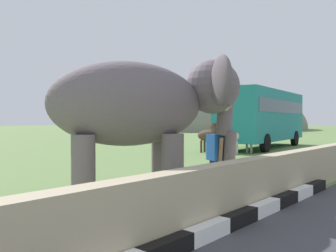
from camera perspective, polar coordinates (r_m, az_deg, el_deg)
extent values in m
cube|color=black|center=(4.63, -0.31, -19.23)|extent=(0.90, 0.20, 0.24)
cube|color=white|center=(5.31, 6.40, -16.59)|extent=(0.90, 0.20, 0.24)
cube|color=black|center=(6.04, 11.42, -14.42)|extent=(0.90, 0.20, 0.24)
cube|color=white|center=(6.81, 15.26, -12.66)|extent=(0.90, 0.20, 0.24)
cube|color=black|center=(7.61, 18.26, -11.22)|extent=(0.90, 0.20, 0.24)
cube|color=white|center=(8.43, 20.67, -10.04)|extent=(0.90, 0.20, 0.24)
cube|color=black|center=(9.27, 22.63, -9.06)|extent=(0.90, 0.20, 0.24)
cube|color=tan|center=(4.78, -2.27, -13.81)|extent=(28.00, 0.36, 1.00)
cylinder|color=slate|center=(7.83, -1.05, -6.32)|extent=(0.44, 0.44, 1.46)
cylinder|color=slate|center=(6.97, 0.76, -7.22)|extent=(0.44, 0.44, 1.46)
cylinder|color=slate|center=(7.61, -13.66, -6.57)|extent=(0.44, 0.44, 1.46)
cylinder|color=slate|center=(6.72, -13.47, -7.56)|extent=(0.44, 0.44, 1.46)
ellipsoid|color=slate|center=(7.17, -6.79, 3.59)|extent=(3.47, 3.06, 1.70)
sphere|color=slate|center=(7.69, 7.20, 6.27)|extent=(1.16, 1.16, 1.16)
ellipsoid|color=#D84C8C|center=(7.82, 9.18, 7.28)|extent=(0.66, 0.73, 0.44)
ellipsoid|color=slate|center=(8.37, 4.24, 6.18)|extent=(0.70, 0.88, 1.00)
ellipsoid|color=slate|center=(6.93, 8.54, 7.27)|extent=(0.70, 0.88, 1.00)
cylinder|color=slate|center=(7.78, 9.17, 2.14)|extent=(0.56, 0.61, 1.00)
cylinder|color=slate|center=(7.85, 9.93, -3.71)|extent=(0.42, 0.45, 0.83)
cone|color=beige|center=(8.01, 7.97, 2.83)|extent=(0.43, 0.55, 0.22)
cone|color=beige|center=(7.50, 9.64, 2.95)|extent=(0.43, 0.55, 0.22)
cylinder|color=navy|center=(8.19, 7.22, -8.26)|extent=(0.15, 0.15, 0.82)
cylinder|color=navy|center=(8.01, 7.91, -8.46)|extent=(0.15, 0.15, 0.82)
cube|color=#1E59B2|center=(8.02, 7.57, -3.42)|extent=(0.40, 0.47, 0.58)
cylinder|color=#9E7251|center=(8.25, 6.69, -3.49)|extent=(0.12, 0.13, 0.52)
cylinder|color=#9E7251|center=(7.79, 8.50, -3.76)|extent=(0.15, 0.18, 0.53)
sphere|color=#9E7251|center=(7.99, 7.58, -0.34)|extent=(0.23, 0.23, 0.23)
cube|color=teal|center=(22.83, 15.06, 1.62)|extent=(9.47, 3.58, 3.00)
cube|color=#3F5160|center=(22.84, 15.06, 2.97)|extent=(8.74, 3.53, 0.76)
cylinder|color=black|center=(26.03, 14.79, -1.77)|extent=(1.03, 0.42, 1.00)
cylinder|color=black|center=(25.36, 19.70, -1.86)|extent=(1.03, 0.42, 1.00)
cylinder|color=black|center=(20.56, 9.29, -2.47)|extent=(1.03, 0.42, 1.00)
cylinder|color=black|center=(19.70, 15.38, -2.63)|extent=(1.03, 0.42, 1.00)
cylinder|color=#473323|center=(18.74, 8.31, -3.33)|extent=(0.12, 0.12, 0.65)
cylinder|color=#473323|center=(18.41, 7.82, -3.40)|extent=(0.12, 0.12, 0.65)
cylinder|color=#473323|center=(19.15, 5.90, -3.23)|extent=(0.12, 0.12, 0.65)
cylinder|color=#473323|center=(18.84, 5.37, -3.30)|extent=(0.12, 0.12, 0.65)
ellipsoid|color=#473323|center=(18.75, 6.84, -1.57)|extent=(0.76, 1.56, 0.66)
ellipsoid|color=#473323|center=(18.33, 9.42, -1.32)|extent=(0.30, 0.43, 0.32)
cylinder|color=beige|center=(19.29, 12.59, -3.22)|extent=(0.12, 0.12, 0.65)
cylinder|color=beige|center=(19.00, 13.24, -3.29)|extent=(0.12, 0.12, 0.65)
cylinder|color=beige|center=(18.76, 10.39, -3.33)|extent=(0.12, 0.12, 0.65)
cylinder|color=beige|center=(18.47, 11.03, -3.40)|extent=(0.12, 0.12, 0.65)
ellipsoid|color=beige|center=(18.84, 11.83, -1.57)|extent=(1.61, 1.17, 0.66)
ellipsoid|color=beige|center=(19.40, 14.05, -1.21)|extent=(0.47, 0.40, 0.32)
ellipsoid|color=slate|center=(68.02, 7.02, -0.51)|extent=(41.73, 33.38, 17.81)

